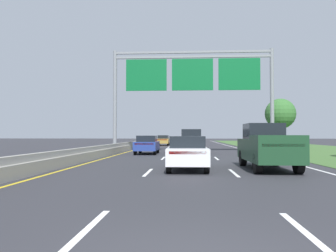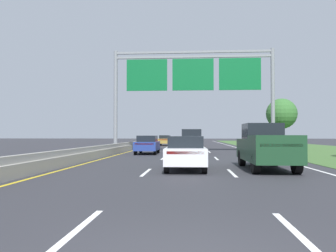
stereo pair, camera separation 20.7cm
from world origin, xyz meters
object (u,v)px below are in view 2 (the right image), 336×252
Objects in this scene: pickup_truck_darkgreen at (266,147)px; car_white_centre_lane_sedan at (186,152)px; roadside_tree_mid at (282,114)px; car_blue_left_lane_sedan at (147,144)px; overhead_sign_gantry at (193,79)px; car_red_centre_lane_sedan at (190,140)px; car_grey_centre_lane_suv at (192,141)px; car_gold_left_lane_sedan at (165,140)px.

pickup_truck_darkgreen is 3.84m from car_white_centre_lane_sedan.
car_blue_left_lane_sedan is at bearing -142.71° from roadside_tree_mid.
overhead_sign_gantry is 16.90m from car_white_centre_lane_sedan.
roadside_tree_mid reaches higher than car_red_centre_lane_sedan.
roadside_tree_mid is at bearing 38.18° from overhead_sign_gantry.
pickup_truck_darkgreen reaches higher than car_red_centre_lane_sedan.
car_blue_left_lane_sedan is 0.93× the size of car_grey_centre_lane_suv.
car_red_centre_lane_sedan is at bearing 5.97° from pickup_truck_darkgreen.
pickup_truck_darkgreen is 36.71m from car_gold_left_lane_sedan.
car_red_centre_lane_sedan is 1.00× the size of car_white_centre_lane_sedan.
pickup_truck_darkgreen is 14.51m from car_blue_left_lane_sedan.
car_white_centre_lane_sedan is (-0.35, -13.92, -0.28)m from car_grey_centre_lane_suv.
car_gold_left_lane_sedan is (-0.29, 23.36, 0.00)m from car_blue_left_lane_sedan.
pickup_truck_darkgreen reaches higher than car_gold_left_lane_sedan.
car_gold_left_lane_sedan is at bearing 101.55° from overhead_sign_gantry.
overhead_sign_gantry is at bearing -1.31° from car_grey_centre_lane_suv.
overhead_sign_gantry is 6.04m from car_grey_centre_lane_suv.
car_red_centre_lane_sedan is 19.28m from car_grey_centre_lane_suv.
car_blue_left_lane_sedan is 18.05m from roadside_tree_mid.
pickup_truck_darkgreen reaches higher than car_white_centre_lane_sedan.
car_red_centre_lane_sedan is (-3.66, 32.71, -0.26)m from pickup_truck_darkgreen.
car_blue_left_lane_sedan is 0.76× the size of roadside_tree_mid.
overhead_sign_gantry reaches higher than car_white_centre_lane_sedan.
car_blue_left_lane_sedan and car_gold_left_lane_sedan have the same top height.
car_gold_left_lane_sedan is (-7.57, 35.92, -0.26)m from pickup_truck_darkgreen.
car_gold_left_lane_sedan is at bearing 5.12° from car_white_centre_lane_sedan.
car_white_centre_lane_sedan is at bearing -114.11° from roadside_tree_mid.
car_gold_left_lane_sedan is at bearing 138.86° from roadside_tree_mid.
roadside_tree_mid is (14.42, -12.60, 3.23)m from car_gold_left_lane_sedan.
car_grey_centre_lane_suv is at bearing -178.46° from car_red_centre_lane_sedan.
pickup_truck_darkgreen reaches higher than car_blue_left_lane_sedan.
car_grey_centre_lane_suv is at bearing 13.98° from pickup_truck_darkgreen.
pickup_truck_darkgreen is at bearing -83.37° from car_white_centre_lane_sedan.
car_blue_left_lane_sedan is at bearing 104.57° from car_grey_centre_lane_suv.
car_white_centre_lane_sedan is at bearing -172.82° from car_gold_left_lane_sedan.
roadside_tree_mid reaches higher than car_gold_left_lane_sedan.
car_red_centre_lane_sedan is 1.00× the size of car_gold_left_lane_sedan.
roadside_tree_mid is (10.66, 23.81, 3.23)m from car_white_centre_lane_sedan.
car_gold_left_lane_sedan is 0.76× the size of roadside_tree_mid.
car_grey_centre_lane_suv reaches higher than car_gold_left_lane_sedan.
overhead_sign_gantry is at bearing 11.94° from pickup_truck_darkgreen.
car_grey_centre_lane_suv is at bearing -93.03° from overhead_sign_gantry.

